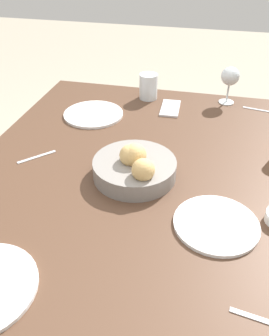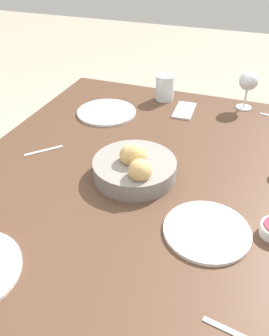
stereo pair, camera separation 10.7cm
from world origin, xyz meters
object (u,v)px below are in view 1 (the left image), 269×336
at_px(knife_silver, 265,111).
at_px(spoon_coffee, 37,157).
at_px(plate_far_center, 216,224).
at_px(wine_glass, 230,78).
at_px(water_tumbler, 148,86).
at_px(plate_near_left, 93,114).
at_px(cell_phone, 170,108).
at_px(bread_basket, 135,167).

bearing_deg(knife_silver, spoon_coffee, -55.06).
height_order(plate_far_center, knife_silver, plate_far_center).
xyz_separation_m(wine_glass, knife_silver, (0.05, 0.16, -0.11)).
bearing_deg(water_tumbler, plate_near_left, -40.47).
relative_size(water_tumbler, spoon_coffee, 1.04).
xyz_separation_m(plate_near_left, water_tumbler, (-0.21, 0.18, 0.05)).
bearing_deg(spoon_coffee, water_tumbler, 154.04).
distance_m(water_tumbler, cell_phone, 0.15).
distance_m(bread_basket, cell_phone, 0.50).
xyz_separation_m(plate_near_left, wine_glass, (-0.24, 0.52, 0.11)).
xyz_separation_m(bread_basket, spoon_coffee, (-0.03, -0.34, -0.04)).
distance_m(water_tumbler, knife_silver, 0.49).
xyz_separation_m(bread_basket, knife_silver, (-0.56, 0.42, -0.04)).
distance_m(wine_glass, cell_phone, 0.27).
xyz_separation_m(wine_glass, spoon_coffee, (0.58, -0.60, -0.11)).
bearing_deg(wine_glass, knife_silver, 72.97).
distance_m(plate_far_center, wine_glass, 0.77).
relative_size(wine_glass, knife_silver, 0.90).
bearing_deg(spoon_coffee, plate_near_left, 165.73).
bearing_deg(knife_silver, cell_phone, -79.81).
xyz_separation_m(plate_near_left, spoon_coffee, (0.33, -0.09, -0.00)).
relative_size(bread_basket, knife_silver, 1.45).
distance_m(bread_basket, water_tumbler, 0.58).
distance_m(plate_near_left, wine_glass, 0.58).
distance_m(bread_basket, plate_near_left, 0.45).
xyz_separation_m(plate_far_center, spoon_coffee, (-0.19, -0.59, -0.00)).
bearing_deg(cell_phone, water_tumbler, -127.86).
distance_m(plate_near_left, spoon_coffee, 0.35).
bearing_deg(spoon_coffee, wine_glass, 133.80).
distance_m(plate_far_center, knife_silver, 0.74).
bearing_deg(knife_silver, wine_glass, -107.03).
bearing_deg(bread_basket, cell_phone, 175.82).
bearing_deg(spoon_coffee, knife_silver, 124.94).
bearing_deg(plate_near_left, plate_far_center, 44.10).
bearing_deg(plate_far_center, spoon_coffee, -107.70).
bearing_deg(cell_phone, plate_far_center, 18.35).
height_order(knife_silver, spoon_coffee, same).
height_order(knife_silver, cell_phone, cell_phone).
relative_size(bread_basket, spoon_coffee, 2.44).
relative_size(plate_near_left, spoon_coffee, 2.29).
height_order(bread_basket, spoon_coffee, bread_basket).
relative_size(knife_silver, spoon_coffee, 1.68).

